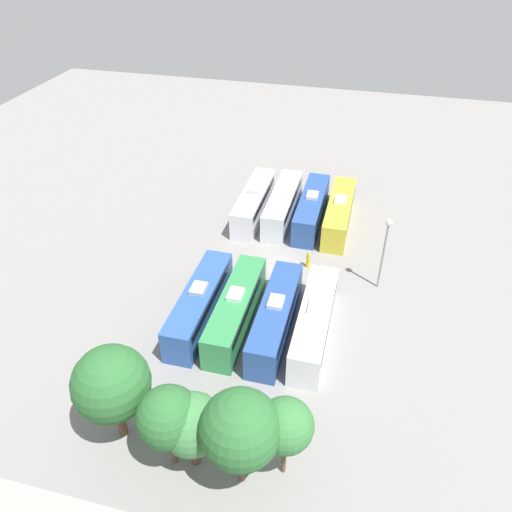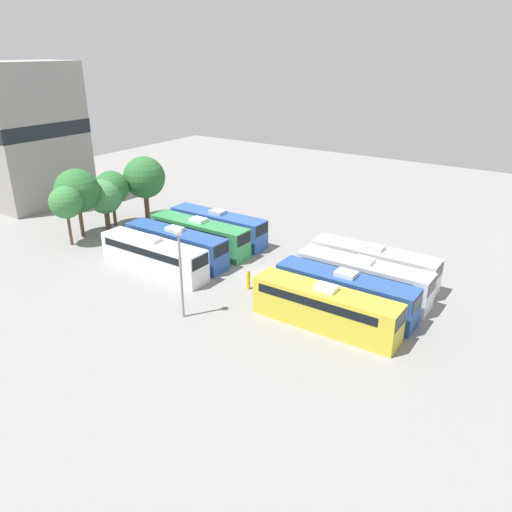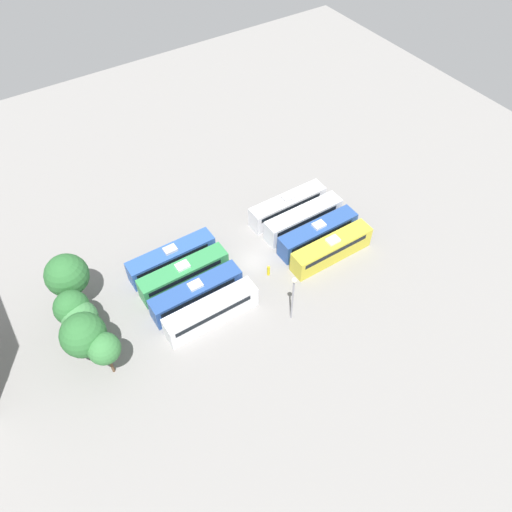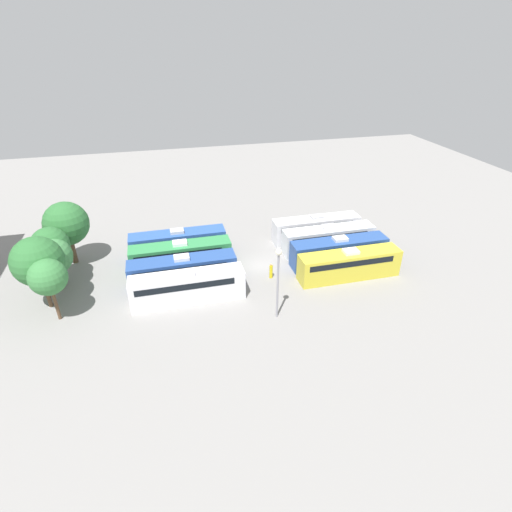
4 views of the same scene
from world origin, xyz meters
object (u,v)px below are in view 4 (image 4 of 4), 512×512
tree_3 (50,246)px  worker_person (271,271)px  tree_0 (48,277)px  bus_3 (316,228)px  bus_6 (181,255)px  bus_2 (328,238)px  bus_4 (187,286)px  tree_1 (38,261)px  bus_5 (183,270)px  bus_1 (338,251)px  light_pole (278,272)px  tree_4 (66,224)px  bus_7 (178,243)px  tree_2 (52,257)px  bus_0 (349,264)px

tree_3 → worker_person: bearing=-102.1°
worker_person → tree_0: bearing=95.4°
bus_3 → bus_6: size_ratio=1.00×
bus_2 → bus_4: size_ratio=1.00×
bus_4 → bus_6: same height
bus_4 → tree_1: 14.04m
bus_3 → bus_5: size_ratio=1.00×
bus_1 → bus_2: (3.25, -0.08, 0.00)m
bus_6 → light_pole: bearing=-144.8°
tree_4 → light_pole: bearing=-128.2°
tree_1 → bus_3: bearing=-76.9°
tree_3 → tree_4: size_ratio=0.86×
worker_person → tree_0: size_ratio=0.28×
light_pole → tree_4: tree_4 is taller
bus_3 → bus_7: 17.67m
bus_2 → tree_1: (-4.01, 31.25, 3.46)m
bus_3 → light_pole: light_pole is taller
bus_7 → tree_3: (-2.89, 13.09, 2.81)m
tree_0 → tree_2: size_ratio=1.09×
bus_4 → bus_1: bearing=-80.0°
bus_1 → bus_7: same height
worker_person → tree_3: bearing=77.9°
bus_7 → bus_3: bearing=-90.6°
light_pole → tree_1: (7.14, 21.32, 0.12)m
bus_0 → bus_2: 6.32m
bus_5 → light_pole: (-7.96, -8.11, 3.34)m
bus_4 → tree_3: size_ratio=1.76×
bus_5 → tree_3: size_ratio=1.76×
bus_4 → tree_4: tree_4 is taller
bus_0 → light_pole: 11.33m
bus_0 → bus_4: (-0.05, 17.61, 0.00)m
bus_3 → bus_6: (-2.99, 17.62, 0.00)m
tree_0 → tree_4: bearing=-0.1°
worker_person → tree_3: (4.84, 22.54, 3.65)m
worker_person → bus_5: bearing=83.0°
tree_4 → bus_6: bearing=-110.2°
bus_3 → tree_3: size_ratio=1.76×
bus_1 → tree_0: tree_0 is taller
bus_1 → tree_0: 30.29m
bus_3 → tree_4: tree_4 is taller
bus_4 → worker_person: (2.02, -9.31, -0.84)m
light_pole → tree_3: (11.63, 21.16, -0.54)m
bus_0 → tree_1: (2.31, 31.01, 3.46)m
bus_2 → tree_0: size_ratio=1.78×
bus_4 → bus_5: same height
tree_1 → bus_6: bearing=-72.4°
tree_1 → bus_2: bearing=-82.7°
bus_1 → light_pole: (-7.90, 9.86, 3.34)m
worker_person → tree_0: 21.94m
bus_0 → worker_person: bearing=76.7°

